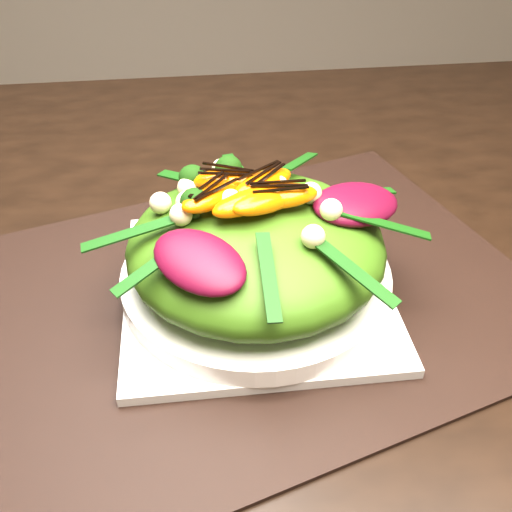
{
  "coord_description": "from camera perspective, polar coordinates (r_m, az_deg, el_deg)",
  "views": [
    {
      "loc": [
        -0.17,
        -0.53,
        1.12
      ],
      "look_at": [
        -0.12,
        -0.11,
        0.8
      ],
      "focal_mm": 42.0,
      "sensor_mm": 36.0,
      "label": 1
    }
  ],
  "objects": [
    {
      "name": "salad_bowl",
      "position": [
        0.55,
        0.0,
        -1.98
      ],
      "size": [
        0.3,
        0.3,
        0.02
      ],
      "primitive_type": "cylinder",
      "rotation": [
        0.0,
        0.0,
        -0.27
      ],
      "color": "white",
      "rests_on": "plate_base"
    },
    {
      "name": "plate_base",
      "position": [
        0.56,
        0.0,
        -3.05
      ],
      "size": [
        0.24,
        0.24,
        0.01
      ],
      "primitive_type": "cube",
      "rotation": [
        0.0,
        0.0,
        -0.01
      ],
      "color": "silver",
      "rests_on": "placemat"
    },
    {
      "name": "orange_segment",
      "position": [
        0.51,
        0.18,
        6.33
      ],
      "size": [
        0.07,
        0.04,
        0.02
      ],
      "primitive_type": "ellipsoid",
      "rotation": [
        0.0,
        0.0,
        0.22
      ],
      "color": "#E85803",
      "rests_on": "lettuce_mound"
    },
    {
      "name": "dining_table",
      "position": [
        0.68,
        8.65,
        1.91
      ],
      "size": [
        1.6,
        0.9,
        0.75
      ],
      "primitive_type": "cube",
      "color": "black",
      "rests_on": "floor"
    },
    {
      "name": "lettuce_mound",
      "position": [
        0.53,
        -0.0,
        1.02
      ],
      "size": [
        0.3,
        0.3,
        0.08
      ],
      "primitive_type": "ellipsoid",
      "rotation": [
        0.0,
        0.0,
        0.37
      ],
      "color": "#3B6412",
      "rests_on": "salad_bowl"
    },
    {
      "name": "balsamic_drizzle",
      "position": [
        0.51,
        0.18,
        7.22
      ],
      "size": [
        0.04,
        0.01,
        0.0
      ],
      "primitive_type": "cube",
      "rotation": [
        0.0,
        0.0,
        0.22
      ],
      "color": "black",
      "rests_on": "orange_segment"
    },
    {
      "name": "broccoli_floret",
      "position": [
        0.53,
        -6.45,
        7.46
      ],
      "size": [
        0.04,
        0.04,
        0.03
      ],
      "primitive_type": "sphere",
      "rotation": [
        0.0,
        0.0,
        0.26
      ],
      "color": "black",
      "rests_on": "lettuce_mound"
    },
    {
      "name": "placemat",
      "position": [
        0.56,
        0.0,
        -3.57
      ],
      "size": [
        0.6,
        0.51,
        0.0
      ],
      "primitive_type": "cube",
      "rotation": [
        0.0,
        0.0,
        0.29
      ],
      "color": "black",
      "rests_on": "dining_table"
    },
    {
      "name": "macadamia_nut",
      "position": [
        0.47,
        3.57,
        2.27
      ],
      "size": [
        0.02,
        0.02,
        0.02
      ],
      "primitive_type": "sphere",
      "rotation": [
        0.0,
        0.0,
        0.32
      ],
      "color": "beige",
      "rests_on": "lettuce_mound"
    },
    {
      "name": "radicchio_leaf",
      "position": [
        0.53,
        9.49,
        4.9
      ],
      "size": [
        0.1,
        0.08,
        0.02
      ],
      "primitive_type": "ellipsoid",
      "rotation": [
        0.0,
        0.0,
        0.34
      ],
      "color": "#48071A",
      "rests_on": "lettuce_mound"
    }
  ]
}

